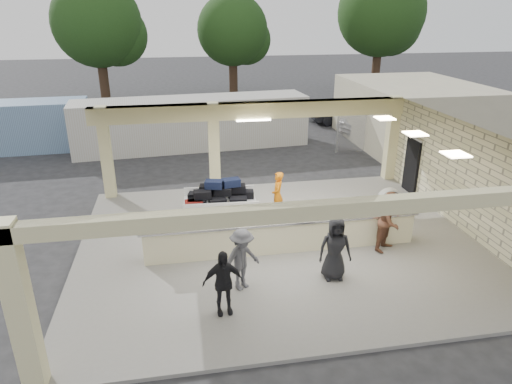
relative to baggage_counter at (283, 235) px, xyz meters
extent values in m
plane|color=#252527|center=(0.00, 0.50, -0.59)|extent=(120.00, 120.00, 0.00)
cube|color=slate|center=(0.00, 0.50, -0.54)|extent=(12.00, 10.00, 0.10)
cube|color=beige|center=(0.00, 0.50, 2.91)|extent=(12.00, 10.00, 0.02)
cube|color=beige|center=(6.00, 0.50, 1.16)|extent=(0.02, 10.00, 3.50)
cube|color=black|center=(5.94, 3.70, 0.56)|extent=(0.10, 0.95, 2.10)
cube|color=beige|center=(0.00, 5.25, 2.61)|extent=(12.00, 0.50, 0.60)
cube|color=beige|center=(0.00, -4.35, 2.76)|extent=(12.00, 0.30, 0.30)
cube|color=beige|center=(-5.50, 5.25, 1.21)|extent=(0.40, 0.40, 3.50)
cube|color=beige|center=(-1.50, 5.25, 1.21)|extent=(0.40, 0.40, 3.50)
cube|color=beige|center=(5.80, 5.30, 1.21)|extent=(0.40, 0.40, 3.50)
cube|color=beige|center=(-5.80, -4.30, 1.21)|extent=(0.40, 0.40, 3.50)
cube|color=white|center=(0.00, 5.00, 2.29)|extent=(1.30, 0.12, 0.06)
cube|color=#FFEABF|center=(3.80, 2.00, 2.88)|extent=(0.55, 0.55, 0.04)
cube|color=#FFEABF|center=(3.80, 0.00, 2.88)|extent=(0.55, 0.55, 0.04)
cube|color=#FFEABF|center=(3.80, -2.00, 2.88)|extent=(0.55, 0.55, 0.04)
cube|color=beige|center=(0.00, 0.00, -0.04)|extent=(8.00, 0.50, 0.90)
cube|color=#B7B7BC|center=(0.00, 0.00, 0.46)|extent=(8.20, 0.58, 0.06)
cube|color=silver|center=(-1.58, 2.40, 0.10)|extent=(2.51, 1.59, 0.12)
cylinder|color=black|center=(-2.58, 1.92, -0.29)|extent=(0.14, 0.39, 0.39)
cylinder|color=black|center=(-2.53, 2.99, -0.29)|extent=(0.14, 0.39, 0.39)
cylinder|color=black|center=(-0.64, 1.82, -0.29)|extent=(0.14, 0.39, 0.39)
cylinder|color=black|center=(-0.59, 2.88, -0.29)|extent=(0.14, 0.39, 0.39)
cube|color=silver|center=(-1.54, 3.13, 0.29)|extent=(2.43, 0.18, 0.29)
cube|color=silver|center=(-1.62, 1.68, 0.29)|extent=(2.43, 0.18, 0.29)
cube|color=black|center=(-2.38, 2.16, 0.28)|extent=(0.58, 0.40, 0.25)
cube|color=black|center=(-1.70, 2.12, 0.28)|extent=(0.58, 0.40, 0.25)
cube|color=black|center=(-1.02, 2.08, 0.28)|extent=(0.58, 0.40, 0.25)
cube|color=black|center=(-2.35, 2.74, 0.28)|extent=(0.58, 0.40, 0.25)
cube|color=black|center=(-1.67, 2.70, 0.28)|extent=(0.58, 0.40, 0.25)
cube|color=black|center=(-0.99, 2.66, 0.28)|extent=(0.58, 0.40, 0.25)
cube|color=black|center=(-2.18, 2.24, 0.54)|extent=(0.58, 0.40, 0.25)
cube|color=black|center=(-1.49, 2.40, 0.54)|extent=(0.58, 0.40, 0.25)
cube|color=black|center=(-0.99, 2.57, 0.54)|extent=(0.58, 0.40, 0.25)
cube|color=black|center=(-1.96, 2.72, 0.54)|extent=(0.58, 0.40, 0.25)
cube|color=black|center=(-1.78, 2.41, 0.81)|extent=(0.58, 0.40, 0.25)
cube|color=black|center=(-1.19, 2.48, 0.81)|extent=(0.58, 0.40, 0.25)
cube|color=#590F0C|center=(-2.48, 2.06, 0.28)|extent=(0.58, 0.40, 0.25)
cube|color=black|center=(-0.70, 2.65, 0.28)|extent=(0.58, 0.40, 0.25)
cylinder|color=silver|center=(4.21, 1.79, 0.04)|extent=(0.87, 0.32, 0.86)
cylinder|color=black|center=(4.21, 1.79, 0.04)|extent=(0.78, 0.35, 0.77)
cube|color=silver|center=(3.92, 1.79, -0.34)|extent=(0.06, 0.48, 0.29)
cube|color=silver|center=(4.50, 1.79, -0.34)|extent=(0.06, 0.48, 0.29)
imported|color=orange|center=(0.35, 2.28, 0.32)|extent=(0.44, 0.65, 1.62)
imported|color=brown|center=(3.09, -0.50, 0.42)|extent=(0.93, 0.85, 1.82)
imported|color=black|center=(-2.05, -2.69, 0.32)|extent=(0.97, 0.41, 1.62)
imported|color=#4D4D52|center=(-1.47, -1.77, 0.34)|extent=(1.10, 0.90, 1.66)
imported|color=black|center=(0.99, -1.70, 0.39)|extent=(0.89, 0.43, 1.75)
imported|color=silver|center=(8.59, 12.60, 0.09)|extent=(5.25, 4.02, 1.36)
imported|color=silver|center=(12.88, 13.72, 0.14)|extent=(4.63, 1.75, 1.46)
imported|color=black|center=(7.72, 15.45, 0.13)|extent=(4.42, 1.82, 1.44)
cube|color=beige|center=(-2.05, 11.73, 0.70)|extent=(12.01, 3.37, 2.57)
cylinder|color=gray|center=(5.00, 9.50, 0.41)|extent=(0.06, 0.06, 2.00)
cylinder|color=gray|center=(7.00, 9.50, 0.41)|extent=(0.06, 0.06, 2.00)
cylinder|color=gray|center=(9.00, 9.50, 0.41)|extent=(0.06, 0.06, 2.00)
cylinder|color=gray|center=(11.00, 9.50, 0.41)|extent=(0.06, 0.06, 2.00)
cylinder|color=gray|center=(13.00, 9.50, 0.41)|extent=(0.06, 0.06, 2.00)
cube|color=gray|center=(11.00, 9.50, 0.41)|extent=(12.00, 0.02, 2.00)
cylinder|color=gray|center=(11.00, 9.50, 1.41)|extent=(12.00, 0.05, 0.05)
cylinder|color=#382619|center=(-8.00, 24.50, 1.66)|extent=(0.70, 0.70, 4.50)
sphere|color=black|center=(-8.00, 24.50, 5.26)|extent=(6.30, 6.30, 6.30)
sphere|color=black|center=(-6.80, 25.10, 4.36)|extent=(4.50, 4.50, 4.50)
cylinder|color=#382619|center=(2.00, 26.50, 1.41)|extent=(0.70, 0.70, 4.00)
sphere|color=black|center=(2.00, 26.50, 4.61)|extent=(5.60, 5.60, 5.60)
sphere|color=black|center=(3.20, 27.10, 3.81)|extent=(4.00, 4.00, 4.00)
cylinder|color=#382619|center=(14.00, 25.50, 1.91)|extent=(0.70, 0.70, 5.00)
sphere|color=black|center=(14.00, 25.50, 5.91)|extent=(7.00, 7.00, 7.00)
sphere|color=black|center=(15.20, 26.10, 4.91)|extent=(5.00, 5.00, 5.00)
cube|color=beige|center=(9.50, 10.50, 1.01)|extent=(6.00, 8.00, 3.20)
camera|label=1|loc=(-2.86, -11.63, 6.18)|focal=32.00mm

